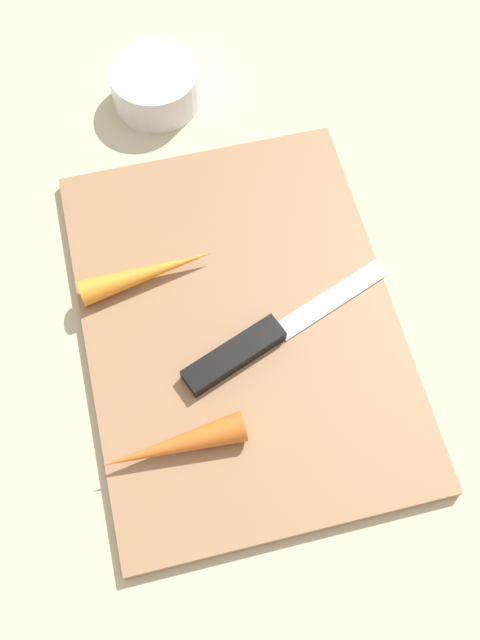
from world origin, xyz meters
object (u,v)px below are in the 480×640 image
knife (247,347)px  carrot_short (174,446)px  carrot_long (148,273)px  cutting_board (240,323)px  small_bowl (155,86)px

knife → carrot_short: 0.10m
carrot_short → carrot_long: 0.15m
cutting_board → carrot_long: (0.06, 0.07, 0.02)m
small_bowl → carrot_long: bearing=167.7°
knife → carrot_short: (-0.07, 0.07, 0.01)m
cutting_board → carrot_short: (-0.10, 0.08, 0.02)m
knife → small_bowl: (0.29, 0.02, 0.00)m
carrot_short → cutting_board: bearing=-130.6°
cutting_board → small_bowl: small_bowl is taller
cutting_board → small_bowl: 0.26m
knife → carrot_short: size_ratio=1.75×
knife → small_bowl: bearing=73.0°
cutting_board → carrot_short: 0.12m
carrot_short → knife: bearing=-140.0°
cutting_board → carrot_short: bearing=142.0°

